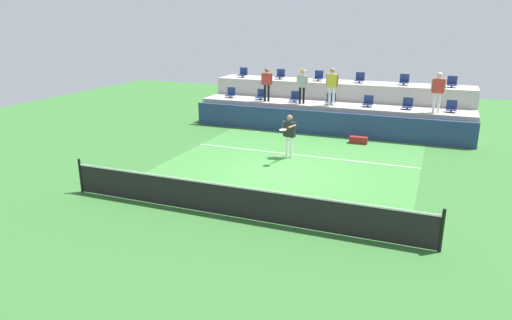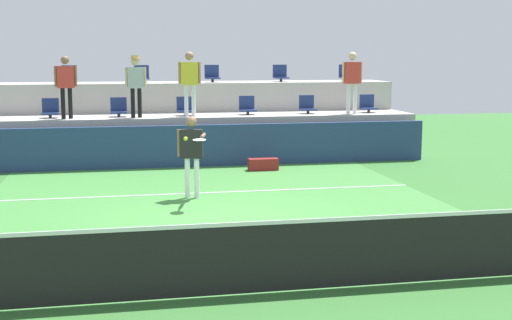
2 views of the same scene
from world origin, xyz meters
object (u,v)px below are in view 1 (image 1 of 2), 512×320
(stadium_chair_lower_mid_left, at_px, (295,97))
(spectator_with_hat, at_px, (302,83))
(stadium_chair_lower_far_left, at_px, (231,93))
(stadium_chair_lower_mid_right, at_px, (368,102))
(stadium_chair_upper_mid_right, at_px, (360,78))
(tennis_ball, at_px, (257,132))
(spectator_leaning_on_rail, at_px, (332,83))
(equipment_bag, at_px, (358,140))
(stadium_chair_lower_right, at_px, (408,104))
(stadium_chair_lower_far_right, at_px, (451,107))
(spectator_in_grey, at_px, (438,88))
(stadium_chair_lower_center, at_px, (331,100))
(stadium_chair_upper_mid_left, at_px, (319,77))
(stadium_chair_upper_far_left, at_px, (243,73))
(stadium_chair_lower_left, at_px, (261,95))
(stadium_chair_upper_far_right, at_px, (452,83))
(stadium_chair_upper_left, at_px, (280,75))
(stadium_chair_upper_right, at_px, (404,81))
(spectator_in_white, at_px, (267,81))
(tennis_player, at_px, (289,132))

(stadium_chair_lower_mid_left, bearing_deg, spectator_with_hat, -39.43)
(stadium_chair_lower_far_left, xyz_separation_m, stadium_chair_lower_mid_right, (7.06, 0.00, 0.00))
(stadium_chair_lower_far_left, height_order, stadium_chair_upper_mid_right, stadium_chair_upper_mid_right)
(stadium_chair_lower_mid_right, distance_m, tennis_ball, 8.14)
(spectator_leaning_on_rail, xyz_separation_m, equipment_bag, (1.67, -1.78, -2.17))
(stadium_chair_lower_right, distance_m, stadium_chair_lower_far_right, 1.84)
(spectator_in_grey, bearing_deg, stadium_chair_lower_center, 175.36)
(stadium_chair_upper_mid_left, bearing_deg, stadium_chair_upper_far_left, 180.00)
(stadium_chair_upper_mid_left, distance_m, spectator_leaning_on_rail, 2.49)
(stadium_chair_lower_left, relative_size, stadium_chair_lower_mid_left, 1.00)
(spectator_leaning_on_rail, bearing_deg, stadium_chair_upper_far_right, 22.80)
(stadium_chair_lower_far_left, bearing_deg, stadium_chair_upper_far_left, 92.37)
(stadium_chair_upper_left, height_order, spectator_with_hat, spectator_with_hat)
(equipment_bag, bearing_deg, stadium_chair_upper_right, 70.77)
(stadium_chair_upper_far_right, xyz_separation_m, spectator_in_white, (-8.45, -2.18, -0.08))
(tennis_player, relative_size, spectator_leaning_on_rail, 0.96)
(stadium_chair_lower_far_left, relative_size, spectator_in_white, 0.32)
(stadium_chair_lower_mid_left, height_order, stadium_chair_lower_center, same)
(stadium_chair_upper_left, bearing_deg, stadium_chair_upper_right, 0.00)
(spectator_leaning_on_rail, bearing_deg, stadium_chair_lower_left, 174.09)
(stadium_chair_upper_left, bearing_deg, stadium_chair_lower_mid_right, -19.95)
(stadium_chair_lower_right, relative_size, spectator_in_white, 0.32)
(stadium_chair_upper_mid_right, bearing_deg, stadium_chair_upper_right, 0.00)
(stadium_chair_lower_left, xyz_separation_m, stadium_chair_lower_far_right, (8.97, 0.00, 0.00))
(stadium_chair_lower_mid_left, height_order, stadium_chair_lower_right, same)
(spectator_in_grey, bearing_deg, stadium_chair_upper_mid_right, 149.52)
(stadium_chair_lower_right, xyz_separation_m, stadium_chair_upper_far_left, (-8.89, 1.80, 0.85))
(stadium_chair_lower_left, distance_m, stadium_chair_lower_far_right, 8.97)
(stadium_chair_upper_left, xyz_separation_m, tennis_player, (2.81, -7.11, -1.28))
(stadium_chair_lower_mid_left, height_order, stadium_chair_lower_mid_right, same)
(stadium_chair_lower_center, relative_size, spectator_in_white, 0.32)
(stadium_chair_upper_far_right, relative_size, tennis_player, 0.31)
(tennis_player, xyz_separation_m, tennis_ball, (-0.36, -2.43, 0.50))
(stadium_chair_lower_far_right, xyz_separation_m, stadium_chair_upper_mid_left, (-6.46, 1.80, 0.85))
(stadium_chair_upper_mid_left, relative_size, tennis_player, 0.31)
(stadium_chair_upper_far_right, bearing_deg, stadium_chair_upper_mid_right, 180.00)
(stadium_chair_lower_mid_right, height_order, tennis_player, stadium_chair_lower_mid_right)
(stadium_chair_lower_far_left, xyz_separation_m, tennis_player, (4.91, -5.31, -0.43))
(stadium_chair_upper_mid_left, xyz_separation_m, tennis_ball, (0.36, -9.55, -0.79))
(stadium_chair_lower_mid_left, distance_m, tennis_player, 5.52)
(stadium_chair_lower_far_right, bearing_deg, tennis_ball, -128.24)
(stadium_chair_upper_far_right, relative_size, equipment_bag, 0.68)
(stadium_chair_lower_left, xyz_separation_m, spectator_in_white, (0.46, -0.38, 0.77))
(stadium_chair_upper_left, height_order, tennis_player, stadium_chair_upper_left)
(stadium_chair_lower_center, relative_size, stadium_chair_lower_mid_right, 1.00)
(stadium_chair_lower_mid_left, relative_size, stadium_chair_lower_mid_right, 1.00)
(stadium_chair_lower_far_left, distance_m, stadium_chair_upper_far_right, 10.77)
(stadium_chair_lower_center, xyz_separation_m, spectator_with_hat, (-1.34, -0.38, 0.79))
(stadium_chair_lower_far_left, height_order, spectator_in_grey, spectator_in_grey)
(stadium_chair_lower_right, xyz_separation_m, stadium_chair_upper_far_right, (1.77, 1.80, 0.85))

